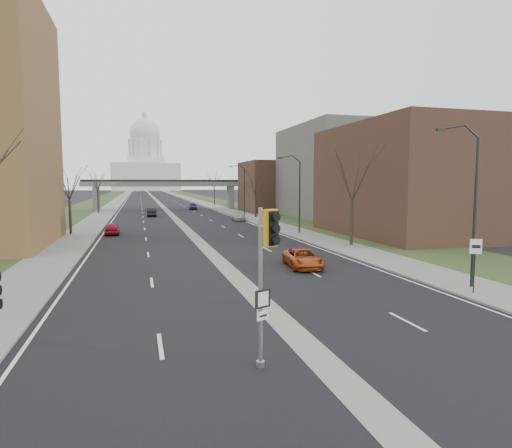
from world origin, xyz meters
name	(u,v)px	position (x,y,z in m)	size (l,w,h in m)	color
ground	(314,353)	(0.00, 0.00, 0.00)	(700.00, 700.00, 0.00)	black
road_surface	(154,198)	(0.00, 150.00, 0.01)	(20.00, 600.00, 0.01)	black
median_strip	(154,198)	(0.00, 150.00, 0.00)	(1.20, 600.00, 0.02)	gray
sidewalk_right	(187,198)	(12.00, 150.00, 0.06)	(4.00, 600.00, 0.12)	gray
sidewalk_left	(121,199)	(-12.00, 150.00, 0.06)	(4.00, 600.00, 0.12)	gray
grass_verge_right	(203,198)	(18.00, 150.00, 0.05)	(8.00, 600.00, 0.10)	#2B3A1B
grass_verge_left	(103,199)	(-18.00, 150.00, 0.05)	(8.00, 600.00, 0.10)	#2B3A1B
commercial_block_near	(416,181)	(24.00, 28.00, 6.00)	(16.00, 20.00, 12.00)	#462E20
commercial_block_mid	(347,172)	(28.00, 52.00, 7.50)	(18.00, 22.00, 15.00)	#62605A
commercial_block_far	(279,187)	(22.00, 70.00, 5.00)	(14.00, 14.00, 10.00)	#462E20
pedestrian_bridge	(166,187)	(0.00, 80.00, 4.84)	(34.00, 3.00, 6.45)	slate
capitol	(146,166)	(0.00, 320.00, 18.60)	(48.00, 42.00, 55.75)	silver
streetlight_near	(465,160)	(10.99, 6.00, 6.95)	(2.61, 0.20, 8.70)	black
streetlight_mid	(293,172)	(10.99, 32.00, 6.95)	(2.61, 0.20, 8.70)	black
streetlight_far	(240,176)	(10.99, 58.00, 6.95)	(2.61, 0.20, 8.70)	black
tree_left_b	(69,179)	(-13.00, 38.00, 6.23)	(6.75, 6.75, 8.81)	#382B21
tree_left_c	(97,176)	(-13.00, 72.00, 7.04)	(7.65, 7.65, 9.99)	#382B21
tree_right_a	(353,173)	(13.00, 22.00, 6.64)	(7.20, 7.20, 9.40)	#382B21
tree_right_b	(256,182)	(13.00, 55.00, 5.82)	(6.30, 6.30, 8.22)	#382B21
tree_right_c	(214,178)	(13.00, 95.00, 7.04)	(7.65, 7.65, 9.99)	#382B21
signal_pole_median	(266,258)	(-1.95, -0.81, 3.49)	(0.72, 0.83, 5.01)	gray
speed_limit_sign	(475,256)	(10.91, 4.87, 2.04)	(0.58, 0.24, 2.79)	black
car_left_near	(112,229)	(-8.57, 37.04, 0.67)	(1.59, 3.96, 1.35)	#A51224
car_left_far	(152,212)	(-3.50, 62.90, 0.73)	(1.55, 4.45, 1.47)	black
car_right_near	(303,258)	(5.12, 13.99, 0.63)	(2.10, 4.54, 1.26)	#A63E11
car_right_mid	(238,217)	(8.96, 50.30, 0.63)	(1.77, 4.35, 1.26)	#94959B
car_right_far	(193,206)	(5.69, 80.07, 0.74)	(1.76, 4.37, 1.49)	navy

